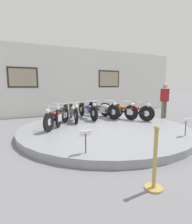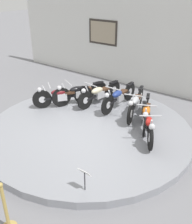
# 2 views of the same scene
# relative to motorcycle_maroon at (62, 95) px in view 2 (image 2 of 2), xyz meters

# --- Properties ---
(ground_plane) EXTENTS (60.00, 60.00, 0.00)m
(ground_plane) POSITION_rel_motorcycle_maroon_xyz_m (1.54, -0.54, -0.57)
(ground_plane) COLOR slate
(display_platform) EXTENTS (5.79, 5.79, 0.19)m
(display_platform) POSITION_rel_motorcycle_maroon_xyz_m (1.54, -0.54, -0.47)
(display_platform) COLOR gray
(display_platform) RESTS_ON ground_plane
(back_wall) EXTENTS (14.00, 0.22, 3.63)m
(back_wall) POSITION_rel_motorcycle_maroon_xyz_m (1.54, 3.59, 1.25)
(back_wall) COLOR silver
(back_wall) RESTS_ON ground_plane
(motorcycle_maroon) EXTENTS (1.22, 1.61, 0.78)m
(motorcycle_maroon) POSITION_rel_motorcycle_maroon_xyz_m (0.00, 0.00, 0.00)
(motorcycle_maroon) COLOR black
(motorcycle_maroon) RESTS_ON display_platform
(motorcycle_black) EXTENTS (0.92, 1.82, 0.80)m
(motorcycle_black) POSITION_rel_motorcycle_maroon_xyz_m (0.31, 0.53, 0.01)
(motorcycle_black) COLOR black
(motorcycle_black) RESTS_ON display_platform
(motorcycle_cream) EXTENTS (0.54, 1.95, 0.78)m
(motorcycle_cream) POSITION_rel_motorcycle_maroon_xyz_m (0.86, 0.89, -0.00)
(motorcycle_cream) COLOR black
(motorcycle_cream) RESTS_ON display_platform
(motorcycle_blue) EXTENTS (0.54, 1.99, 0.79)m
(motorcycle_blue) POSITION_rel_motorcycle_maroon_xyz_m (1.55, 1.03, 0.01)
(motorcycle_blue) COLOR black
(motorcycle_blue) RESTS_ON display_platform
(motorcycle_silver) EXTENTS (0.69, 1.94, 0.80)m
(motorcycle_silver) POSITION_rel_motorcycle_maroon_xyz_m (2.23, 0.90, 0.02)
(motorcycle_silver) COLOR black
(motorcycle_silver) RESTS_ON display_platform
(motorcycle_orange) EXTENTS (0.85, 1.82, 0.79)m
(motorcycle_orange) POSITION_rel_motorcycle_maroon_xyz_m (2.78, 0.53, 0.00)
(motorcycle_orange) COLOR black
(motorcycle_orange) RESTS_ON display_platform
(motorcycle_red) EXTENTS (1.15, 1.68, 0.79)m
(motorcycle_red) POSITION_rel_motorcycle_maroon_xyz_m (3.09, -0.00, 0.01)
(motorcycle_red) COLOR black
(motorcycle_red) RESTS_ON display_platform
(info_placard_front_centre) EXTENTS (0.26, 0.11, 0.51)m
(info_placard_front_centre) POSITION_rel_motorcycle_maroon_xyz_m (3.07, -2.58, -0.01)
(info_placard_front_centre) COLOR #333338
(info_placard_front_centre) RESTS_ON display_platform
(stanchion_post_right_of_entry) EXTENTS (0.28, 0.28, 1.02)m
(stanchion_post_right_of_entry) POSITION_rel_motorcycle_maroon_xyz_m (2.46, -3.96, -0.22)
(stanchion_post_right_of_entry) COLOR tan
(stanchion_post_right_of_entry) RESTS_ON ground_plane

